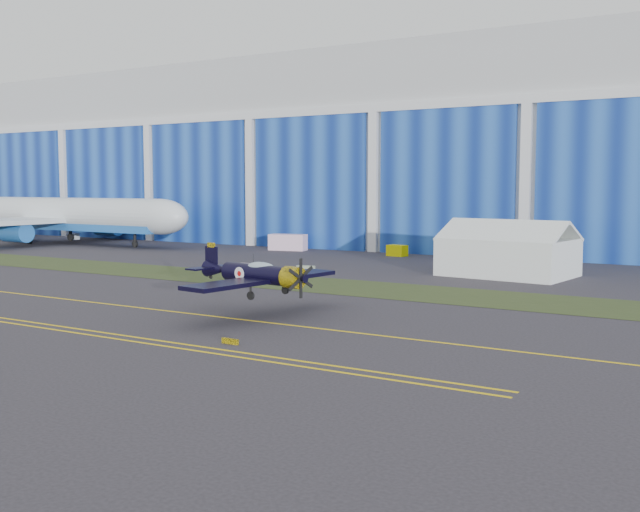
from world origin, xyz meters
The scene contains 14 objects.
ground centered at (0.00, 0.00, 0.00)m, with size 260.00×260.00×0.00m, color #343036.
grass_median centered at (0.00, 14.00, 0.02)m, with size 260.00×10.00×0.02m, color #475128.
hangar centered at (0.00, 71.79, 14.96)m, with size 220.00×45.70×30.00m.
taxiway_centreline centered at (0.00, -5.00, 0.01)m, with size 200.00×0.20×0.02m, color yellow.
guard_board_right centered at (22.00, -12.00, 0.17)m, with size 1.20×0.15×0.35m, color yellow.
warbird centered at (17.22, -2.74, 3.05)m, with size 13.25×15.28×4.11m.
jetliner centered at (-52.42, 37.12, 10.79)m, with size 62.29×52.97×21.58m.
tent centered at (25.69, 30.63, 3.01)m, with size 13.89×10.80×6.03m.
shipping_container centered at (-11.92, 44.87, 1.19)m, with size 5.50×2.20×2.38m, color #F2C8EC.
tug centered at (5.95, 44.91, 0.75)m, with size 2.58×1.61×1.51m, color #E2DC00.
cart centered at (-57.44, 43.96, 0.54)m, with size 1.81×1.09×1.09m, color white.
barrier_a centered at (-0.55, 19.62, 0.45)m, with size 2.00×0.60×0.90m, color #9E8795.
barrier_b centered at (2.02, 19.14, 0.45)m, with size 2.00×0.60×0.90m, color #929397.
barrier_c centered at (6.46, 20.92, 0.45)m, with size 2.00×0.60×0.90m, color gray.
Camera 1 is at (49.74, -47.06, 9.49)m, focal length 42.00 mm.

